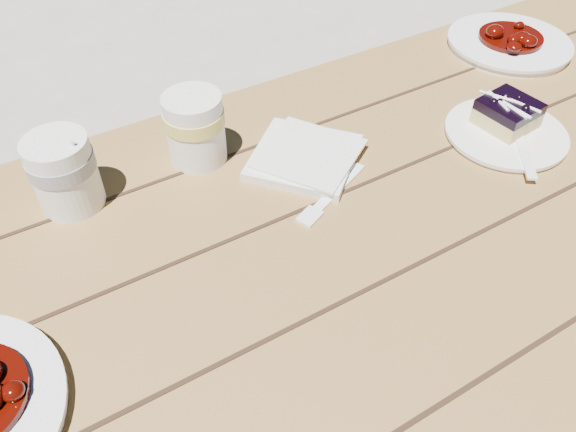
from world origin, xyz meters
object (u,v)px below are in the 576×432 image
picnic_table (315,324)px  dessert_plate (505,134)px  blueberry_cake (508,113)px  second_cup (195,129)px  second_plate (509,44)px  coffee_cup (64,173)px

picnic_table → dessert_plate: dessert_plate is taller
picnic_table → blueberry_cake: (0.41, 0.07, 0.19)m
picnic_table → dessert_plate: 0.43m
picnic_table → dessert_plate: bearing=8.3°
blueberry_cake → second_cup: size_ratio=0.82×
blueberry_cake → second_plate: (0.21, 0.19, -0.02)m
blueberry_cake → dessert_plate: bearing=-130.4°
second_plate → dessert_plate: bearing=-137.0°
blueberry_cake → coffee_cup: bearing=157.4°
dessert_plate → second_plate: (0.22, 0.21, 0.00)m
second_plate → second_cup: (-0.67, -0.00, 0.05)m
picnic_table → coffee_cup: 0.42m
dessert_plate → coffee_cup: bearing=162.6°
picnic_table → blueberry_cake: blueberry_cake is taller
dessert_plate → blueberry_cake: size_ratio=2.10×
blueberry_cake → second_plate: size_ratio=0.38×
second_plate → second_cup: 0.67m
blueberry_cake → coffee_cup: (-0.65, 0.19, 0.02)m
dessert_plate → second_plate: 0.30m
coffee_cup → blueberry_cake: bearing=-15.9°
picnic_table → second_cup: 0.34m
picnic_table → second_cup: second_cup is taller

